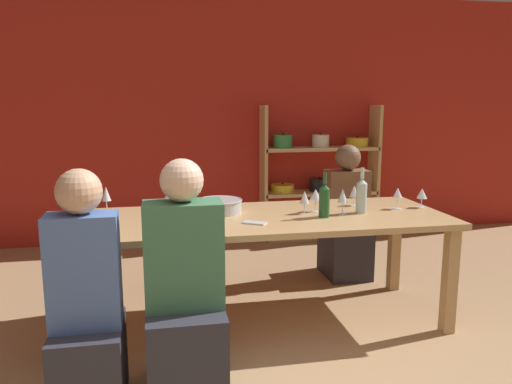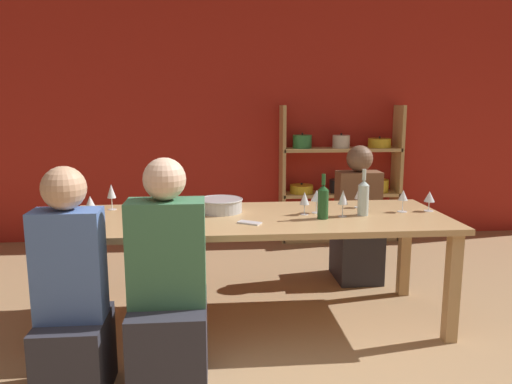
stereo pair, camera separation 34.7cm
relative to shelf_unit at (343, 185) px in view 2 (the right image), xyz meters
The scene contains 19 objects.
wall_back_red 1.36m from the shelf_unit, 169.93° to the left, with size 8.80×0.06×2.70m.
shelf_unit is the anchor object (origin of this frame).
dining_table 2.39m from the shelf_unit, 118.99° to the right, with size 2.60×0.96×0.77m.
mixing_bowl 2.40m from the shelf_unit, 126.11° to the right, with size 0.32×0.32×0.10m.
wine_bottle_green 2.19m from the shelf_unit, 101.47° to the right, with size 0.08×0.08×0.32m.
wine_bottle_dark 2.33m from the shelf_unit, 108.32° to the right, with size 0.07×0.07×0.30m.
wine_glass_red_a 2.63m from the shelf_unit, 132.32° to the right, with size 0.08×0.08×0.18m.
wine_glass_red_b 2.25m from the shelf_unit, 105.10° to the right, with size 0.07×0.07×0.18m.
wine_glass_empty_a 1.93m from the shelf_unit, 101.58° to the right, with size 0.07×0.07×0.15m.
wine_glass_white_a 2.84m from the shelf_unit, 140.76° to the right, with size 0.06×0.06×0.19m.
wine_glass_empty_b 2.17m from the shelf_unit, 109.95° to the right, with size 0.08×0.08×0.16m.
wine_glass_red_c 2.24m from the shelf_unit, 111.82° to the right, with size 0.07×0.07×0.16m.
wine_glass_white_b 3.08m from the shelf_unit, 137.64° to the right, with size 0.08×0.08×0.16m.
wine_glass_red_d 2.06m from the shelf_unit, 87.81° to the right, with size 0.08×0.08×0.14m.
wine_glass_white_c 2.07m from the shelf_unit, 93.32° to the right, with size 0.07×0.07×0.16m.
cell_phone 2.60m from the shelf_unit, 118.16° to the right, with size 0.16×0.14×0.01m.
person_near_a 3.64m from the shelf_unit, 127.07° to the right, with size 0.34×0.43×1.23m.
person_far_a 1.31m from the shelf_unit, 99.29° to the right, with size 0.37×0.46×1.18m.
person_near_b 3.33m from the shelf_unit, 120.85° to the right, with size 0.40×0.50×1.26m.
Camera 2 is at (-0.34, -1.77, 1.54)m, focal length 35.00 mm.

